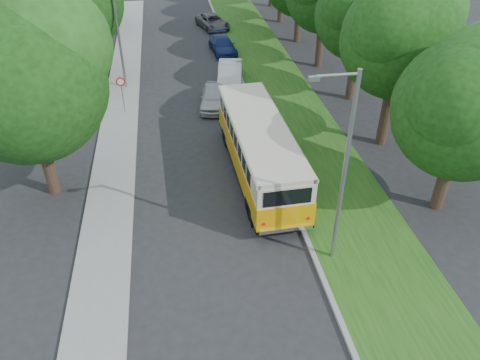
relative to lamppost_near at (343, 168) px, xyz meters
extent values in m
plane|color=#272729|center=(-4.21, 2.50, -4.37)|extent=(120.00, 120.00, 0.00)
cube|color=gray|center=(-0.61, 7.50, -4.29)|extent=(0.20, 70.00, 0.15)
cube|color=#1D5015|center=(1.74, 7.50, -4.30)|extent=(4.50, 70.00, 0.13)
cube|color=gray|center=(-9.01, 7.50, -4.31)|extent=(2.20, 70.00, 0.12)
cylinder|color=#332319|center=(5.95, 2.50, -2.70)|extent=(0.56, 0.56, 3.35)
sphere|color=#13380C|center=(5.95, 2.50, 0.58)|extent=(5.85, 5.85, 5.85)
sphere|color=#13380C|center=(5.07, 1.77, 1.32)|extent=(4.09, 4.09, 4.09)
cylinder|color=#332319|center=(5.75, 8.50, -2.24)|extent=(0.56, 0.56, 4.26)
sphere|color=#13380C|center=(5.75, 8.50, 1.54)|extent=(5.98, 5.98, 5.98)
sphere|color=#13380C|center=(6.80, 9.10, 2.73)|extent=(4.49, 4.49, 4.49)
sphere|color=#13380C|center=(4.86, 7.75, 2.29)|extent=(4.19, 4.19, 4.19)
cylinder|color=#332319|center=(6.08, 14.50, -2.39)|extent=(0.56, 0.56, 3.95)
sphere|color=#13380C|center=(6.08, 14.50, 1.13)|extent=(5.61, 5.61, 5.61)
sphere|color=#13380C|center=(5.24, 13.80, 1.83)|extent=(3.92, 3.92, 3.92)
cylinder|color=#332319|center=(5.69, 20.50, -2.44)|extent=(0.56, 0.56, 3.86)
cylinder|color=#332319|center=(5.59, 26.50, -2.58)|extent=(0.56, 0.56, 3.58)
cylinder|color=#332319|center=(5.46, 32.50, -2.53)|extent=(0.56, 0.56, 3.68)
cylinder|color=#332319|center=(-11.71, 6.50, -2.53)|extent=(0.56, 0.56, 3.68)
sphere|color=#13380C|center=(-11.71, 6.50, 1.18)|extent=(6.80, 6.80, 6.80)
sphere|color=#13380C|center=(-10.52, 7.18, 2.54)|extent=(5.10, 5.10, 5.10)
cylinder|color=#332319|center=(-11.71, 20.50, -2.53)|extent=(0.56, 0.56, 3.68)
sphere|color=#13380C|center=(-11.71, 20.50, 1.18)|extent=(6.80, 6.80, 6.80)
cylinder|color=#332319|center=(-11.71, 32.50, -2.53)|extent=(0.56, 0.56, 3.68)
cylinder|color=gray|center=(0.09, 0.00, -0.37)|extent=(0.16, 0.16, 8.00)
cylinder|color=gray|center=(-0.61, 0.00, 3.48)|extent=(1.40, 0.10, 0.10)
cube|color=gray|center=(-1.36, 0.00, 3.41)|extent=(0.35, 0.16, 0.14)
cylinder|color=gray|center=(-8.81, 18.50, -0.62)|extent=(0.16, 0.16, 7.50)
cylinder|color=gray|center=(-8.71, 14.50, -3.12)|extent=(0.06, 0.06, 2.50)
cone|color=red|center=(-8.71, 14.46, -2.22)|extent=(0.56, 0.02, 0.56)
cone|color=white|center=(-8.71, 14.44, -2.22)|extent=(0.40, 0.02, 0.40)
imported|color=#B9BABE|center=(-3.07, 14.66, -3.70)|extent=(2.23, 4.16, 1.35)
imported|color=silver|center=(-1.50, 18.05, -3.60)|extent=(2.39, 4.86, 1.53)
imported|color=navy|center=(-1.21, 24.60, -3.73)|extent=(2.18, 4.53, 1.27)
imported|color=#505256|center=(-1.30, 31.38, -3.73)|extent=(3.25, 4.97, 1.27)
camera|label=1|loc=(-5.71, -13.01, 8.99)|focal=35.00mm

